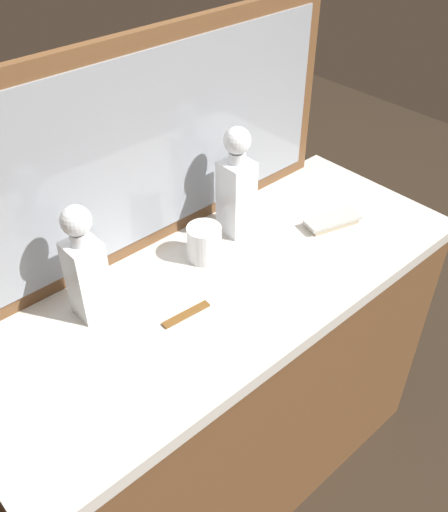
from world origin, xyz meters
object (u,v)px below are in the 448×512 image
(crystal_decanter_center, at_px, (86,273))
(crystal_tumbler_far_left, at_px, (204,244))
(silver_brush_right, at_px, (332,221))
(tortoiseshell_comb, at_px, (186,314))
(crystal_decanter_left, at_px, (236,191))

(crystal_decanter_center, relative_size, crystal_tumbler_far_left, 3.09)
(silver_brush_right, bearing_deg, tortoiseshell_comb, -179.66)
(silver_brush_right, xyz_separation_m, tortoiseshell_comb, (-0.53, -0.00, -0.01))
(crystal_decanter_left, distance_m, crystal_decanter_center, 0.47)
(crystal_decanter_left, bearing_deg, crystal_tumbler_far_left, -166.47)
(tortoiseshell_comb, bearing_deg, crystal_decanter_center, 133.88)
(silver_brush_right, bearing_deg, crystal_decanter_center, 167.30)
(crystal_decanter_center, xyz_separation_m, tortoiseshell_comb, (0.15, -0.16, -0.11))
(crystal_decanter_center, distance_m, crystal_tumbler_far_left, 0.33)
(crystal_decanter_left, distance_m, tortoiseshell_comb, 0.38)
(crystal_decanter_center, distance_m, silver_brush_right, 0.71)
(crystal_tumbler_far_left, height_order, tortoiseshell_comb, crystal_tumbler_far_left)
(silver_brush_right, relative_size, tortoiseshell_comb, 1.36)
(silver_brush_right, height_order, tortoiseshell_comb, silver_brush_right)
(crystal_tumbler_far_left, xyz_separation_m, silver_brush_right, (0.36, -0.13, -0.03))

